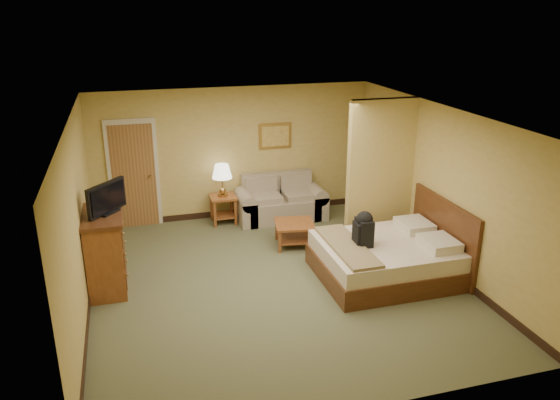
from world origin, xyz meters
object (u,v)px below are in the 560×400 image
object	(u,v)px
coffee_table	(294,229)
dresser	(105,251)
loveseat	(281,204)
bed	(391,257)

from	to	relation	value
coffee_table	dresser	world-z (taller)	dresser
loveseat	coffee_table	size ratio (longest dim) A/B	2.25
coffee_table	bed	bearing A→B (deg)	-53.62
bed	loveseat	bearing A→B (deg)	108.90
coffee_table	loveseat	bearing A→B (deg)	84.17
dresser	bed	bearing A→B (deg)	-10.95
coffee_table	dresser	size ratio (longest dim) A/B	0.65
loveseat	bed	distance (m)	3.04
loveseat	dresser	distance (m)	3.90
dresser	bed	xyz separation A→B (m)	(4.29, -0.83, -0.28)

